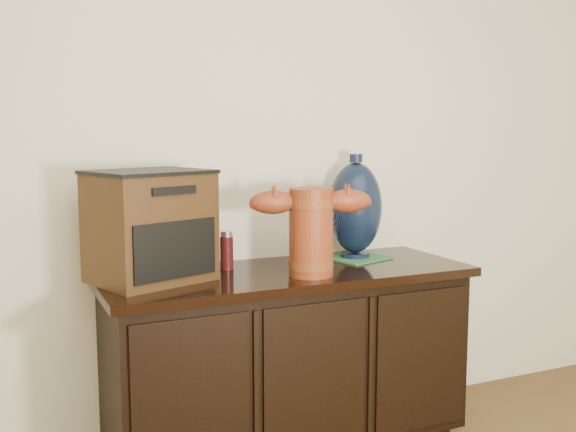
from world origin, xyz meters
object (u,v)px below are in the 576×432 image
sideboard (287,360)px  terracotta_vessel (311,227)px  spray_can (227,251)px  tv_radio (150,226)px  lamp_base (355,208)px

sideboard → terracotta_vessel: (0.04, -0.13, 0.56)m
terracotta_vessel → spray_can: size_ratio=3.06×
sideboard → spray_can: 0.50m
tv_radio → spray_can: size_ratio=3.17×
tv_radio → lamp_base: size_ratio=1.11×
sideboard → terracotta_vessel: 0.57m
terracotta_vessel → tv_radio: 0.59m
terracotta_vessel → tv_radio: tv_radio is taller
sideboard → tv_radio: 0.78m
spray_can → lamp_base: bearing=-0.3°
terracotta_vessel → sideboard: bearing=122.3°
lamp_base → sideboard: bearing=-163.7°
terracotta_vessel → spray_can: (-0.25, 0.24, -0.11)m
sideboard → tv_radio: bearing=176.2°
tv_radio → spray_can: tv_radio is taller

